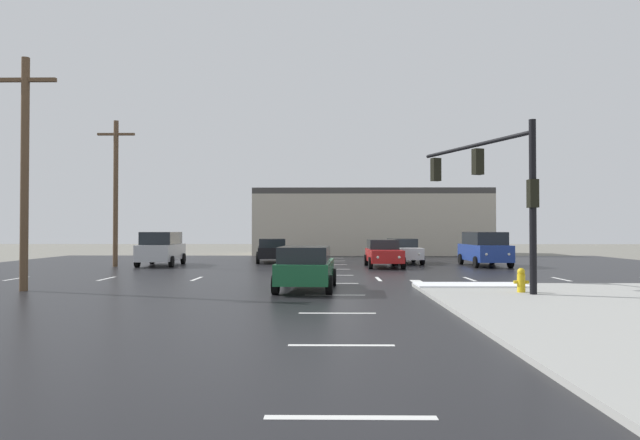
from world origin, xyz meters
name	(u,v)px	position (x,y,z in m)	size (l,w,h in m)	color
ground_plane	(333,279)	(0.00, 0.00, 0.00)	(120.00, 120.00, 0.00)	slate
road_asphalt	(333,279)	(0.00, 0.00, 0.01)	(44.00, 44.00, 0.02)	black
snow_strip_curbside	(471,285)	(5.00, -4.00, 0.17)	(4.00, 1.60, 0.06)	white
lane_markings	(362,282)	(1.20, -1.38, 0.02)	(36.15, 36.15, 0.01)	silver
traffic_signal_mast	(495,180)	(5.63, -4.98, 3.94)	(2.46, 6.11, 5.57)	black
fire_hydrant	(521,280)	(6.11, -6.13, 0.54)	(0.48, 0.26, 0.79)	gold
strip_building_background	(370,222)	(3.60, 25.36, 2.84)	(20.13, 8.00, 5.68)	#BCB29E
sedan_white	(403,250)	(4.70, 11.66, 0.85)	(2.11, 4.58, 1.58)	white
sedan_green	(306,267)	(-1.02, -4.55, 0.85)	(2.22, 4.61, 1.58)	#195933
sedan_black	(272,250)	(-3.91, 12.20, 0.85)	(2.44, 4.68, 1.58)	black
suv_blue	(484,248)	(9.12, 8.76, 1.09)	(2.26, 4.88, 2.03)	navy
sedan_red	(383,253)	(3.03, 7.91, 0.85)	(2.05, 4.55, 1.58)	#B21919
suv_silver	(161,248)	(-10.29, 9.10, 1.09)	(2.36, 4.91, 2.03)	#B7BABF
utility_pole_mid	(25,168)	(-11.01, -4.88, 4.37)	(2.20, 0.28, 8.33)	brown
utility_pole_far	(116,190)	(-12.71, 8.10, 4.52)	(2.20, 0.28, 8.63)	brown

